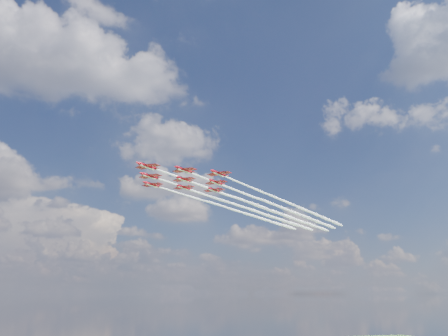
{
  "coord_description": "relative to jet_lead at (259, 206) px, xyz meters",
  "views": [
    {
      "loc": [
        -24.18,
        -137.8,
        42.59
      ],
      "look_at": [
        14.28,
        0.42,
        84.12
      ],
      "focal_mm": 35.0,
      "sensor_mm": 36.0,
      "label": 1
    }
  ],
  "objects": [
    {
      "name": "jet_row3_starb",
      "position": [
        4.09,
        22.97,
        0.0
      ],
      "size": [
        113.83,
        105.08,
        2.31
      ],
      "rotation": [
        0.0,
        0.0,
        0.74
      ],
      "color": "#B3091B"
    },
    {
      "name": "jet_row3_centre",
      "position": [
        13.66,
        12.59,
        0.0
      ],
      "size": [
        113.83,
        105.08,
        2.31
      ],
      "rotation": [
        0.0,
        0.0,
        0.74
      ],
      "color": "#B3091B"
    },
    {
      "name": "jet_row2_starb",
      "position": [
        2.04,
        11.49,
        0.0
      ],
      "size": [
        113.83,
        105.08,
        2.31
      ],
      "rotation": [
        0.0,
        0.0,
        0.74
      ],
      "color": "#B3091B"
    },
    {
      "name": "jet_lead",
      "position": [
        0.0,
        0.0,
        0.0
      ],
      "size": [
        113.83,
        105.08,
        2.31
      ],
      "rotation": [
        0.0,
        0.0,
        0.74
      ],
      "color": "#B3091B"
    },
    {
      "name": "jet_tail",
      "position": [
        27.32,
        25.18,
        0.0
      ],
      "size": [
        113.83,
        105.08,
        2.31
      ],
      "rotation": [
        0.0,
        0.0,
        0.74
      ],
      "color": "#B3091B"
    },
    {
      "name": "jet_row4_starb",
      "position": [
        15.7,
        24.08,
        0.0
      ],
      "size": [
        113.83,
        105.08,
        2.31
      ],
      "rotation": [
        0.0,
        0.0,
        0.74
      ],
      "color": "#B3091B"
    },
    {
      "name": "jet_row4_port",
      "position": [
        25.27,
        13.7,
        0.0
      ],
      "size": [
        113.83,
        105.08,
        2.31
      ],
      "rotation": [
        0.0,
        0.0,
        0.74
      ],
      "color": "#B3091B"
    },
    {
      "name": "jet_row2_port",
      "position": [
        11.61,
        1.11,
        0.0
      ],
      "size": [
        113.83,
        105.08,
        2.31
      ],
      "rotation": [
        0.0,
        0.0,
        0.74
      ],
      "color": "#B3091B"
    },
    {
      "name": "jet_row3_port",
      "position": [
        23.23,
        2.21,
        0.0
      ],
      "size": [
        113.83,
        105.08,
        2.31
      ],
      "rotation": [
        0.0,
        0.0,
        0.74
      ],
      "color": "#B3091B"
    }
  ]
}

